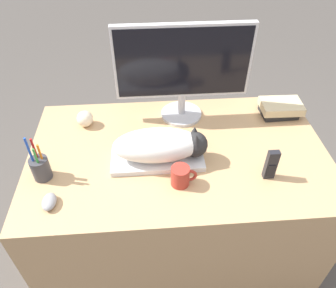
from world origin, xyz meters
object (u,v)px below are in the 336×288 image
Objects in this scene: computer_mouse at (49,202)px; baseball at (85,119)px; coffee_mug at (181,176)px; phone at (271,165)px; keyboard at (158,159)px; monitor at (183,66)px; book_stack at (280,108)px; cat at (163,145)px; pen_cup at (40,167)px.

baseball is (0.08, 0.48, 0.02)m from computer_mouse.
phone is (0.36, 0.01, 0.03)m from coffee_mug.
computer_mouse is 1.08× the size of baseball.
coffee_mug reaches higher than keyboard.
monitor is 7.98× the size of baseball.
coffee_mug reaches higher than book_stack.
phone is (0.87, 0.08, 0.05)m from computer_mouse.
baseball is 0.88m from phone.
monitor reaches higher than cat.
monitor reaches higher than phone.
book_stack reaches higher than computer_mouse.
cat is at bearing -109.75° from monitor.
cat reaches higher than computer_mouse.
monitor is at bearing 124.95° from phone.
baseball is at bearing 140.63° from keyboard.
pen_cup is at bearing 171.96° from coffee_mug.
baseball is (-0.36, 0.28, -0.05)m from cat.
phone is at bearing -16.58° from cat.
computer_mouse reaches higher than keyboard.
monitor is at bearing 83.55° from coffee_mug.
monitor is 0.58m from phone.
computer_mouse is 0.49m from baseball.
monitor is (0.11, 0.32, 0.18)m from cat.
pen_cup reaches higher than computer_mouse.
pen_cup is 2.77× the size of baseball.
cat reaches higher than book_stack.
keyboard is 1.94× the size of book_stack.
pen_cup is (-0.05, 0.15, 0.04)m from computer_mouse.
computer_mouse is 0.61× the size of phone.
cat is at bearing 6.45° from pen_cup.
monitor reaches higher than computer_mouse.
keyboard is at bearing 25.84° from computer_mouse.
book_stack is at bearing 0.85° from baseball.
keyboard is at bearing 6.76° from pen_cup.
cat is 2.86× the size of phone.
keyboard is 5.07× the size of baseball.
monitor is at bearing 31.49° from pen_cup.
pen_cup is at bearing -162.63° from book_stack.
keyboard is 1.83× the size of pen_cup.
book_stack is (0.50, -0.03, -0.24)m from monitor.
monitor is 7.39× the size of computer_mouse.
pen_cup reaches higher than keyboard.
coffee_mug is at bearing -44.24° from baseball.
coffee_mug is at bearing -57.53° from keyboard.
computer_mouse is at bearing -174.94° from phone.
baseball is at bearing -179.15° from book_stack.
phone is (0.45, -0.13, 0.06)m from keyboard.
cat reaches higher than keyboard.
computer_mouse is 0.41× the size of book_stack.
phone is at bearing -15.77° from keyboard.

